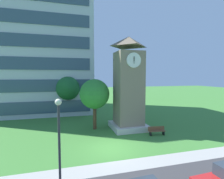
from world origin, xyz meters
TOP-DOWN VIEW (x-y plane):
  - ground_plane at (0.00, 0.00)m, footprint 160.00×160.00m
  - kerb_strip at (0.00, -3.04)m, footprint 120.00×1.60m
  - office_building at (-8.11, 20.03)m, footprint 17.83×14.04m
  - clock_tower at (3.44, 4.95)m, footprint 3.95×3.95m
  - park_bench at (5.54, 2.06)m, footprint 1.85×0.70m
  - street_lamp at (-4.10, -4.21)m, footprint 0.36×0.36m
  - tree_streetside at (-0.41, 5.85)m, footprint 3.46×3.46m
  - tree_near_tower at (-3.24, 13.26)m, footprint 3.59×3.59m

SIDE VIEW (x-z plane):
  - ground_plane at x=0.00m, z-range 0.00..0.00m
  - kerb_strip at x=0.00m, z-range 0.00..0.01m
  - park_bench at x=5.54m, z-range 0.02..0.90m
  - street_lamp at x=-4.10m, z-range 0.67..5.65m
  - tree_streetside at x=-0.41m, z-range 1.17..7.03m
  - tree_near_tower at x=-3.24m, z-range 1.26..7.40m
  - clock_tower at x=3.44m, z-range -0.56..10.14m
  - office_building at x=-8.11m, z-range 0.00..28.80m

